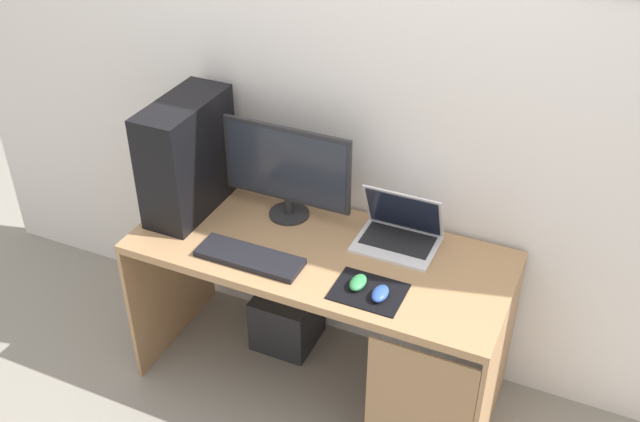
{
  "coord_description": "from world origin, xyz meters",
  "views": [
    {
      "loc": [
        0.95,
        -2.11,
        2.45
      ],
      "look_at": [
        0.0,
        0.0,
        0.9
      ],
      "focal_mm": 41.48,
      "sensor_mm": 36.0,
      "label": 1
    }
  ],
  "objects_px": {
    "monitor": "(287,170)",
    "laptop": "(399,232)",
    "mouse_left": "(358,283)",
    "mouse_right": "(380,294)",
    "subwoofer": "(287,318)",
    "pc_tower": "(187,156)",
    "keyboard": "(250,258)"
  },
  "relations": [
    {
      "from": "monitor",
      "to": "laptop",
      "type": "distance_m",
      "value": 0.51
    },
    {
      "from": "mouse_left",
      "to": "mouse_right",
      "type": "distance_m",
      "value": 0.1
    },
    {
      "from": "monitor",
      "to": "subwoofer",
      "type": "xyz_separation_m",
      "value": [
        -0.03,
        0.01,
        -0.81
      ]
    },
    {
      "from": "monitor",
      "to": "mouse_left",
      "type": "height_order",
      "value": "monitor"
    },
    {
      "from": "mouse_right",
      "to": "subwoofer",
      "type": "height_order",
      "value": "mouse_right"
    },
    {
      "from": "pc_tower",
      "to": "laptop",
      "type": "height_order",
      "value": "pc_tower"
    },
    {
      "from": "subwoofer",
      "to": "pc_tower",
      "type": "bearing_deg",
      "value": -163.27
    },
    {
      "from": "pc_tower",
      "to": "subwoofer",
      "type": "xyz_separation_m",
      "value": [
        0.37,
        0.11,
        -0.83
      ]
    },
    {
      "from": "keyboard",
      "to": "subwoofer",
      "type": "bearing_deg",
      "value": 94.46
    },
    {
      "from": "keyboard",
      "to": "laptop",
      "type": "bearing_deg",
      "value": 35.78
    },
    {
      "from": "laptop",
      "to": "mouse_left",
      "type": "xyz_separation_m",
      "value": [
        -0.04,
        -0.33,
        -0.03
      ]
    },
    {
      "from": "keyboard",
      "to": "mouse_right",
      "type": "bearing_deg",
      "value": -0.54
    },
    {
      "from": "mouse_right",
      "to": "subwoofer",
      "type": "distance_m",
      "value": 0.9
    },
    {
      "from": "laptop",
      "to": "subwoofer",
      "type": "bearing_deg",
      "value": -179.51
    },
    {
      "from": "pc_tower",
      "to": "monitor",
      "type": "height_order",
      "value": "pc_tower"
    },
    {
      "from": "keyboard",
      "to": "mouse_left",
      "type": "xyz_separation_m",
      "value": [
        0.44,
        0.02,
        0.01
      ]
    },
    {
      "from": "pc_tower",
      "to": "mouse_left",
      "type": "relative_size",
      "value": 5.09
    },
    {
      "from": "monitor",
      "to": "subwoofer",
      "type": "distance_m",
      "value": 0.81
    },
    {
      "from": "keyboard",
      "to": "mouse_right",
      "type": "height_order",
      "value": "mouse_right"
    },
    {
      "from": "mouse_left",
      "to": "mouse_right",
      "type": "relative_size",
      "value": 1.0
    },
    {
      "from": "keyboard",
      "to": "subwoofer",
      "type": "height_order",
      "value": "keyboard"
    },
    {
      "from": "pc_tower",
      "to": "laptop",
      "type": "relative_size",
      "value": 1.54
    },
    {
      "from": "monitor",
      "to": "laptop",
      "type": "height_order",
      "value": "monitor"
    },
    {
      "from": "monitor",
      "to": "mouse_left",
      "type": "xyz_separation_m",
      "value": [
        0.44,
        -0.31,
        -0.2
      ]
    },
    {
      "from": "monitor",
      "to": "mouse_left",
      "type": "relative_size",
      "value": 5.75
    },
    {
      "from": "laptop",
      "to": "subwoofer",
      "type": "xyz_separation_m",
      "value": [
        -0.51,
        -0.0,
        -0.63
      ]
    },
    {
      "from": "monitor",
      "to": "mouse_left",
      "type": "distance_m",
      "value": 0.57
    },
    {
      "from": "mouse_left",
      "to": "subwoofer",
      "type": "bearing_deg",
      "value": 145.35
    },
    {
      "from": "monitor",
      "to": "keyboard",
      "type": "xyz_separation_m",
      "value": [
        -0.0,
        -0.33,
        -0.21
      ]
    },
    {
      "from": "pc_tower",
      "to": "monitor",
      "type": "bearing_deg",
      "value": 14.23
    },
    {
      "from": "monitor",
      "to": "keyboard",
      "type": "height_order",
      "value": "monitor"
    },
    {
      "from": "mouse_left",
      "to": "subwoofer",
      "type": "xyz_separation_m",
      "value": [
        -0.47,
        0.32,
        -0.61
      ]
    }
  ]
}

